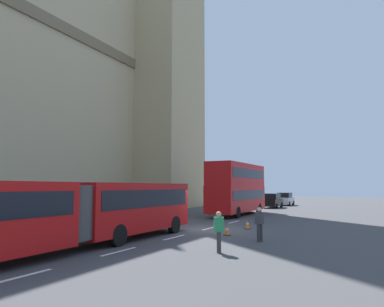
% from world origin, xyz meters
% --- Properties ---
extents(ground_plane, '(160.00, 160.00, 0.00)m').
position_xyz_m(ground_plane, '(0.00, 0.00, 0.00)').
color(ground_plane, '#424244').
extents(lane_centre_marking, '(25.20, 0.16, 0.01)m').
position_xyz_m(lane_centre_marking, '(-6.15, 0.00, 0.01)').
color(lane_centre_marking, silver).
rests_on(lane_centre_marking, ground_plane).
extents(articulated_bus, '(17.29, 2.54, 2.90)m').
position_xyz_m(articulated_bus, '(-9.54, 1.99, 1.75)').
color(articulated_bus, '#B20F0F').
rests_on(articulated_bus, ground_plane).
extents(double_decker_bus, '(10.16, 2.54, 4.90)m').
position_xyz_m(double_decker_bus, '(11.69, 2.00, 2.71)').
color(double_decker_bus, red).
rests_on(double_decker_bus, ground_plane).
extents(sedan_lead, '(4.40, 1.86, 1.85)m').
position_xyz_m(sedan_lead, '(24.65, 1.93, 0.91)').
color(sedan_lead, black).
rests_on(sedan_lead, ground_plane).
extents(sedan_trailing, '(4.40, 1.86, 1.85)m').
position_xyz_m(sedan_trailing, '(31.42, 1.76, 0.91)').
color(sedan_trailing, '#B7B7BC').
rests_on(sedan_trailing, ground_plane).
extents(traffic_cone_west, '(0.36, 0.36, 0.58)m').
position_xyz_m(traffic_cone_west, '(-1.80, -2.21, 0.28)').
color(traffic_cone_west, black).
rests_on(traffic_cone_west, ground_plane).
extents(traffic_cone_middle, '(0.36, 0.36, 0.58)m').
position_xyz_m(traffic_cone_middle, '(1.58, -2.31, 0.28)').
color(traffic_cone_middle, black).
rests_on(traffic_cone_middle, ground_plane).
extents(pedestrian_near_cones, '(0.40, 0.47, 1.69)m').
position_xyz_m(pedestrian_near_cones, '(-6.80, -3.85, 0.91)').
color(pedestrian_near_cones, '#333333').
rests_on(pedestrian_near_cones, ground_plane).
extents(pedestrian_by_kerb, '(0.36, 0.46, 1.69)m').
position_xyz_m(pedestrian_by_kerb, '(-3.19, -4.51, 0.91)').
color(pedestrian_by_kerb, '#333333').
rests_on(pedestrian_by_kerb, ground_plane).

